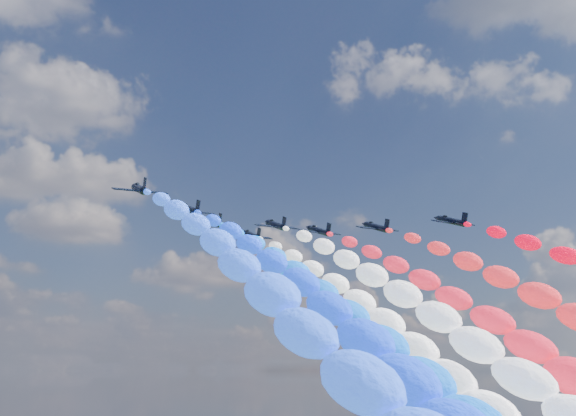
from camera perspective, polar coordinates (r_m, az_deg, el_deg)
name	(u,v)px	position (r m, az deg, el deg)	size (l,w,h in m)	color
jet_0	(139,189)	(132.80, -11.06, 1.41)	(9.19, 12.32, 2.72)	black
trail_0	(291,347)	(73.67, 0.25, -10.36)	(6.85, 114.92, 60.20)	blue
jet_1	(189,209)	(148.00, -7.40, -0.10)	(9.19, 12.32, 2.72)	black
trail_1	(345,351)	(90.76, 4.32, -10.65)	(6.85, 114.92, 60.20)	#133AEA
jet_2	(214,222)	(159.70, -5.58, -1.03)	(9.19, 12.32, 2.72)	black
trail_2	(365,354)	(103.45, 5.79, -10.79)	(6.85, 114.92, 60.20)	blue
jet_3	(276,225)	(162.56, -0.92, -1.28)	(9.19, 12.32, 2.72)	black
trail_3	(456,354)	(109.08, 12.47, -10.64)	(6.85, 114.92, 60.20)	silver
jet_4	(251,235)	(175.02, -2.76, -2.05)	(9.19, 12.32, 2.72)	black
trail_4	(401,356)	(120.34, 8.45, -10.90)	(6.85, 114.92, 60.20)	white
jet_5	(319,231)	(169.27, 2.32, -1.71)	(9.19, 12.32, 2.72)	black
trail_5	(511,355)	(117.91, 16.35, -10.53)	(6.85, 114.92, 60.20)	red
jet_6	(376,227)	(165.97, 6.62, -1.43)	(9.19, 12.32, 2.72)	black
jet_7	(451,221)	(161.81, 12.13, -0.96)	(9.19, 12.32, 2.72)	black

